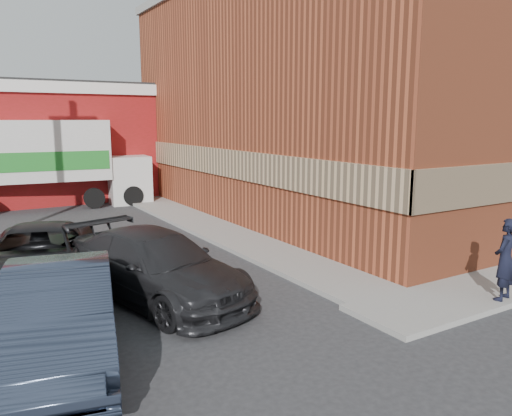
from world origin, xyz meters
TOP-DOWN VIEW (x-y plane):
  - ground at (0.00, 0.00)m, footprint 90.00×90.00m
  - brick_building at (8.50, 9.00)m, footprint 14.25×18.25m
  - sidewalk_west at (0.60, 9.00)m, footprint 1.80×18.00m
  - man at (2.65, -1.55)m, footprint 0.72×0.55m
  - sedan at (-5.80, 0.66)m, footprint 2.63×4.97m
  - suv_a at (-5.56, 4.87)m, footprint 3.69×5.50m
  - suv_b at (-3.49, 2.57)m, footprint 3.32×5.45m
  - box_truck at (-3.25, 15.92)m, footprint 7.97×3.07m

SIDE VIEW (x-z plane):
  - ground at x=0.00m, z-range 0.00..0.00m
  - sidewalk_west at x=0.60m, z-range 0.00..0.12m
  - suv_a at x=-5.56m, z-range 0.00..1.40m
  - suv_b at x=-3.49m, z-range 0.00..1.48m
  - sedan at x=-5.80m, z-range 0.00..1.56m
  - man at x=2.65m, z-range 0.12..1.87m
  - box_truck at x=-3.25m, z-range 0.29..4.14m
  - brick_building at x=8.50m, z-range 0.00..9.36m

